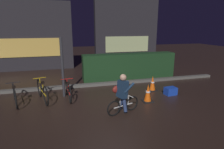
{
  "coord_description": "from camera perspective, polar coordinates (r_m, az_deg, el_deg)",
  "views": [
    {
      "loc": [
        -1.53,
        -5.84,
        2.6
      ],
      "look_at": [
        0.2,
        0.6,
        0.9
      ],
      "focal_mm": 30.05,
      "sensor_mm": 36.0,
      "label": 1
    }
  ],
  "objects": [
    {
      "name": "cyclist",
      "position": [
        5.72,
        3.12,
        -5.87
      ],
      "size": [
        1.14,
        0.5,
        1.25
      ],
      "rotation": [
        0.0,
        0.0,
        0.33
      ],
      "color": "black",
      "rests_on": "ground"
    },
    {
      "name": "storefront_right",
      "position": [
        13.81,
        4.4,
        13.47
      ],
      "size": [
        4.58,
        0.54,
        4.85
      ],
      "color": "#262328",
      "rests_on": "ground"
    },
    {
      "name": "sidewalk_curb",
      "position": [
        8.57,
        -4.08,
        -2.98
      ],
      "size": [
        12.0,
        0.24,
        0.12
      ],
      "primitive_type": "cube",
      "color": "#56544F",
      "rests_on": "ground"
    },
    {
      "name": "parked_bike_left_mid",
      "position": [
        7.18,
        -20.42,
        -4.8
      ],
      "size": [
        0.57,
        1.67,
        0.8
      ],
      "rotation": [
        0.0,
        0.0,
        1.86
      ],
      "color": "black",
      "rests_on": "ground"
    },
    {
      "name": "ground_plane",
      "position": [
        6.57,
        -0.33,
        -9.0
      ],
      "size": [
        40.0,
        40.0,
        0.0
      ],
      "primitive_type": "plane",
      "color": "black"
    },
    {
      "name": "blue_crate",
      "position": [
        7.74,
        17.37,
        -4.82
      ],
      "size": [
        0.47,
        0.37,
        0.3
      ],
      "primitive_type": "cube",
      "rotation": [
        0.0,
        0.0,
        0.11
      ],
      "color": "#193DB7",
      "rests_on": "ground"
    },
    {
      "name": "traffic_cone_near",
      "position": [
        6.81,
        10.87,
        -5.62
      ],
      "size": [
        0.36,
        0.36,
        0.64
      ],
      "color": "black",
      "rests_on": "ground"
    },
    {
      "name": "traffic_cone_far",
      "position": [
        8.02,
        12.22,
        -2.68
      ],
      "size": [
        0.36,
        0.36,
        0.63
      ],
      "color": "black",
      "rests_on": "ground"
    },
    {
      "name": "parked_bike_center_left",
      "position": [
        7.13,
        -13.17,
        -4.71
      ],
      "size": [
        0.46,
        1.53,
        0.7
      ],
      "rotation": [
        0.0,
        0.0,
        1.66
      ],
      "color": "black",
      "rests_on": "ground"
    },
    {
      "name": "parked_bike_leftmost",
      "position": [
        7.28,
        -27.48,
        -5.56
      ],
      "size": [
        0.52,
        1.51,
        0.72
      ],
      "rotation": [
        0.0,
        0.0,
        1.84
      ],
      "color": "black",
      "rests_on": "ground"
    },
    {
      "name": "hedge_row",
      "position": [
        9.74,
        5.29,
        2.62
      ],
      "size": [
        4.8,
        0.7,
        1.28
      ],
      "primitive_type": "cube",
      "color": "#19381C",
      "rests_on": "ground"
    },
    {
      "name": "street_post",
      "position": [
        7.19,
        -14.83,
        1.99
      ],
      "size": [
        0.1,
        0.1,
        2.25
      ],
      "primitive_type": "cylinder",
      "color": "#2D2D33",
      "rests_on": "ground"
    },
    {
      "name": "storefront_left",
      "position": [
        12.5,
        -24.56,
        10.5
      ],
      "size": [
        5.33,
        0.54,
        4.11
      ],
      "color": "#262328",
      "rests_on": "ground"
    }
  ]
}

